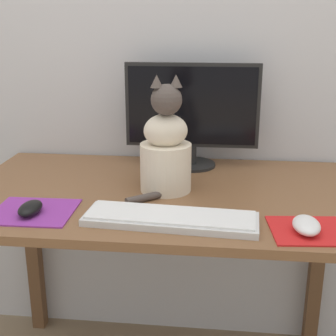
{
  "coord_description": "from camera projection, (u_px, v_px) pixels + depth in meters",
  "views": [
    {
      "loc": [
        0.17,
        -1.32,
        1.25
      ],
      "look_at": [
        0.04,
        -0.11,
        0.86
      ],
      "focal_mm": 50.0,
      "sensor_mm": 36.0,
      "label": 1
    }
  ],
  "objects": [
    {
      "name": "computer_mouse_right",
      "position": [
        306.0,
        225.0,
        1.13
      ],
      "size": [
        0.07,
        0.11,
        0.03
      ],
      "color": "white",
      "rests_on": "mousepad_right"
    },
    {
      "name": "cat",
      "position": [
        166.0,
        149.0,
        1.38
      ],
      "size": [
        0.2,
        0.24,
        0.35
      ],
      "rotation": [
        0.0,
        0.0,
        0.32
      ],
      "color": "beige",
      "rests_on": "desk"
    },
    {
      "name": "mousepad_left",
      "position": [
        34.0,
        211.0,
        1.26
      ],
      "size": [
        0.22,
        0.2,
        0.0
      ],
      "rotation": [
        0.0,
        0.0,
        0.02
      ],
      "color": "purple",
      "rests_on": "desk"
    },
    {
      "name": "mousepad_right",
      "position": [
        310.0,
        231.0,
        1.15
      ],
      "size": [
        0.2,
        0.18,
        0.0
      ],
      "rotation": [
        0.0,
        0.0,
        0.09
      ],
      "color": "red",
      "rests_on": "desk"
    },
    {
      "name": "keyboard",
      "position": [
        171.0,
        218.0,
        1.19
      ],
      "size": [
        0.45,
        0.16,
        0.02
      ],
      "rotation": [
        0.0,
        0.0,
        -0.07
      ],
      "color": "silver",
      "rests_on": "desk"
    },
    {
      "name": "monitor",
      "position": [
        192.0,
        112.0,
        1.6
      ],
      "size": [
        0.46,
        0.17,
        0.36
      ],
      "color": "black",
      "rests_on": "desk"
    },
    {
      "name": "wall_back",
      "position": [
        173.0,
        20.0,
        1.64
      ],
      "size": [
        7.0,
        0.04,
        2.5
      ],
      "color": "silver",
      "rests_on": "ground_plane"
    },
    {
      "name": "computer_mouse_left",
      "position": [
        30.0,
        208.0,
        1.23
      ],
      "size": [
        0.06,
        0.1,
        0.03
      ],
      "color": "black",
      "rests_on": "mousepad_left"
    },
    {
      "name": "desk",
      "position": [
        160.0,
        223.0,
        1.45
      ],
      "size": [
        1.2,
        0.71,
        0.76
      ],
      "color": "brown",
      "rests_on": "ground_plane"
    }
  ]
}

